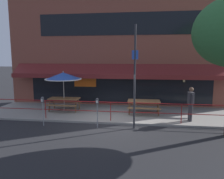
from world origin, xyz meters
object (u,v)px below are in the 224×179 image
object	(u,v)px
picnic_table_centre	(144,103)
pedestrian_walking	(191,102)
picnic_table_left	(64,101)
parking_meter_far	(97,104)
street_sign_pole	(135,77)
patio_umbrella_left	(63,76)
parking_meter_near	(43,102)

from	to	relation	value
picnic_table_centre	pedestrian_walking	bearing A→B (deg)	-25.75
picnic_table_centre	pedestrian_walking	xyz separation A→B (m)	(2.30, -1.11, 0.35)
picnic_table_left	parking_meter_far	world-z (taller)	parking_meter_far
picnic_table_left	street_sign_pole	bearing A→B (deg)	-30.05
patio_umbrella_left	pedestrian_walking	distance (m)	7.19
patio_umbrella_left	street_sign_pole	size ratio (longest dim) A/B	0.50
picnic_table_centre	street_sign_pole	bearing A→B (deg)	-101.15
patio_umbrella_left	parking_meter_far	world-z (taller)	patio_umbrella_left
patio_umbrella_left	parking_meter_far	bearing A→B (deg)	-45.42
parking_meter_far	picnic_table_centre	bearing A→B (deg)	49.27
street_sign_pole	picnic_table_centre	bearing A→B (deg)	78.85
street_sign_pole	picnic_table_left	bearing A→B (deg)	149.95
picnic_table_centre	parking_meter_near	size ratio (longest dim) A/B	1.27
pedestrian_walking	parking_meter_near	bearing A→B (deg)	-168.63
picnic_table_centre	pedestrian_walking	size ratio (longest dim) A/B	1.05
patio_umbrella_left	parking_meter_near	distance (m)	2.80
picnic_table_left	pedestrian_walking	distance (m)	7.11
picnic_table_centre	patio_umbrella_left	bearing A→B (deg)	179.29
picnic_table_left	parking_meter_near	world-z (taller)	parking_meter_near
patio_umbrella_left	pedestrian_walking	world-z (taller)	patio_umbrella_left
parking_meter_far	parking_meter_near	bearing A→B (deg)	-179.50
picnic_table_centre	picnic_table_left	bearing A→B (deg)	178.97
parking_meter_near	parking_meter_far	bearing A→B (deg)	0.50
patio_umbrella_left	pedestrian_walking	bearing A→B (deg)	-9.46
picnic_table_left	parking_meter_near	bearing A→B (deg)	-92.47
picnic_table_centre	parking_meter_far	xyz separation A→B (m)	(-2.17, -2.52, 0.44)
pedestrian_walking	parking_meter_far	bearing A→B (deg)	-162.50
pedestrian_walking	patio_umbrella_left	bearing A→B (deg)	170.54
parking_meter_near	parking_meter_far	xyz separation A→B (m)	(2.65, 0.02, 0.00)
picnic_table_left	patio_umbrella_left	bearing A→B (deg)	-90.00
pedestrian_walking	picnic_table_centre	bearing A→B (deg)	154.25
picnic_table_left	street_sign_pole	distance (m)	5.19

